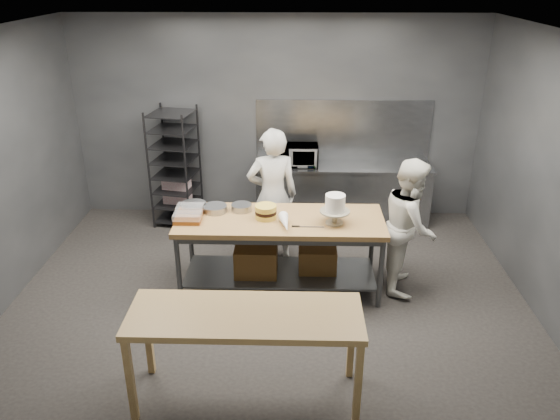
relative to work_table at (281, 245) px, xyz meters
name	(u,v)px	position (x,y,z in m)	size (l,w,h in m)	color
ground	(270,298)	(-0.13, -0.26, -0.57)	(6.00, 6.00, 0.00)	black
back_wall	(276,119)	(-0.13, 2.24, 0.93)	(6.00, 0.04, 3.00)	#4C4F54
work_table	(281,245)	(0.00, 0.00, 0.00)	(2.40, 0.90, 0.92)	brown
near_counter	(245,322)	(-0.25, -1.87, 0.24)	(2.00, 0.70, 0.90)	olive
back_counter	(342,193)	(0.87, 1.92, -0.12)	(2.60, 0.60, 0.90)	slate
splashback_panel	(343,130)	(0.87, 2.22, 0.78)	(2.60, 0.02, 0.90)	slate
speed_rack	(175,168)	(-1.61, 1.84, 0.28)	(0.70, 0.74, 1.75)	black
chef_behind	(272,196)	(-0.13, 0.73, 0.32)	(0.65, 0.43, 1.79)	silver
chef_right	(410,225)	(1.51, 0.08, 0.24)	(0.79, 0.61, 1.62)	white
microwave	(300,155)	(0.22, 1.92, 0.48)	(0.54, 0.37, 0.30)	black
frosted_cake_stand	(335,206)	(0.61, -0.12, 0.56)	(0.34, 0.34, 0.35)	#A59D84
layer_cake	(266,212)	(-0.17, 0.00, 0.43)	(0.25, 0.25, 0.16)	#ECD14B
cake_pans	(213,207)	(-0.81, 0.21, 0.39)	(0.85, 0.36, 0.07)	gray
piping_bag	(285,223)	(0.05, -0.25, 0.41)	(0.12, 0.12, 0.38)	white
offset_spatula	(303,227)	(0.26, -0.22, 0.35)	(0.36, 0.02, 0.02)	slate
pastry_clamshells	(189,214)	(-1.06, -0.02, 0.40)	(0.32, 0.43, 0.11)	#9B4E1F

